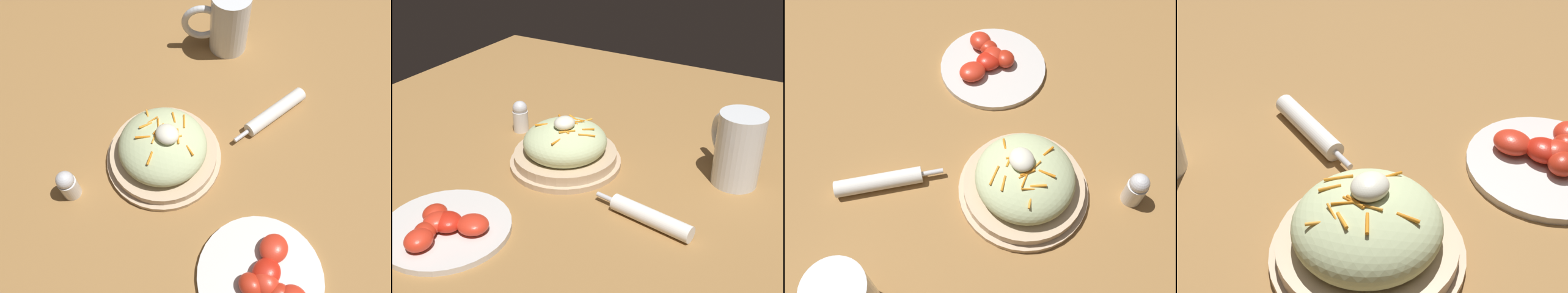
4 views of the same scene
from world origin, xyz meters
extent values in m
plane|color=#9E703D|center=(0.00, 0.00, 0.00)|extent=(1.43, 1.43, 0.00)
cylinder|color=#D1B28E|center=(0.06, 0.09, 0.01)|extent=(0.21, 0.21, 0.01)
cylinder|color=#D1B28E|center=(0.06, 0.09, 0.02)|extent=(0.20, 0.20, 0.02)
ellipsoid|color=beige|center=(0.06, 0.09, 0.05)|extent=(0.16, 0.16, 0.07)
cylinder|color=orange|center=(0.06, 0.11, 0.09)|extent=(0.01, 0.02, 0.00)
cylinder|color=orange|center=(0.05, 0.04, 0.08)|extent=(0.02, 0.03, 0.01)
cylinder|color=orange|center=(0.04, 0.14, 0.08)|extent=(0.01, 0.02, 0.01)
cylinder|color=orange|center=(0.09, 0.08, 0.08)|extent=(0.01, 0.02, 0.01)
cylinder|color=orange|center=(0.07, 0.05, 0.08)|extent=(0.02, 0.02, 0.01)
cylinder|color=orange|center=(0.09, 0.10, 0.08)|extent=(0.01, 0.02, 0.01)
cylinder|color=orange|center=(0.11, 0.07, 0.08)|extent=(0.02, 0.01, 0.00)
cylinder|color=orange|center=(0.08, 0.12, 0.08)|extent=(0.02, 0.02, 0.00)
cylinder|color=orange|center=(0.01, 0.08, 0.08)|extent=(0.02, 0.01, 0.01)
cylinder|color=orange|center=(0.08, 0.08, 0.09)|extent=(0.02, 0.02, 0.01)
cylinder|color=orange|center=(0.04, 0.07, 0.08)|extent=(0.02, 0.02, 0.00)
cylinder|color=orange|center=(0.07, 0.09, 0.09)|extent=(0.00, 0.02, 0.00)
cylinder|color=orange|center=(0.07, 0.09, 0.09)|extent=(0.01, 0.03, 0.01)
cylinder|color=orange|center=(0.04, 0.08, 0.09)|extent=(0.01, 0.03, 0.01)
ellipsoid|color=white|center=(0.05, 0.09, 0.09)|extent=(0.04, 0.04, 0.02)
cylinder|color=white|center=(0.16, -0.21, 0.07)|extent=(0.08, 0.08, 0.14)
cylinder|color=orange|center=(0.16, -0.21, 0.03)|extent=(0.07, 0.07, 0.06)
cylinder|color=white|center=(0.16, -0.21, 0.07)|extent=(0.07, 0.07, 0.01)
torus|color=white|center=(0.20, -0.17, 0.07)|extent=(0.07, 0.07, 0.09)
cylinder|color=white|center=(-0.03, -0.13, 0.01)|extent=(0.05, 0.15, 0.03)
cylinder|color=silver|center=(-0.02, -0.04, 0.01)|extent=(0.01, 0.04, 0.01)
cylinder|color=silver|center=(-0.21, 0.14, 0.01)|extent=(0.21, 0.21, 0.01)
ellipsoid|color=red|center=(-0.21, 0.14, 0.02)|extent=(0.05, 0.05, 0.03)
ellipsoid|color=red|center=(-0.22, 0.15, 0.02)|extent=(0.05, 0.05, 0.03)
ellipsoid|color=red|center=(-0.20, 0.10, 0.02)|extent=(0.05, 0.06, 0.03)
ellipsoid|color=red|center=(-0.21, 0.17, 0.02)|extent=(0.04, 0.04, 0.03)
cylinder|color=white|center=(0.13, 0.25, 0.02)|extent=(0.03, 0.03, 0.05)
sphere|color=silver|center=(0.13, 0.25, 0.05)|extent=(0.03, 0.03, 0.03)
camera|label=1|loc=(-0.23, 0.32, 0.69)|focal=37.82mm
camera|label=2|loc=(-0.64, -0.36, 0.50)|focal=46.10mm
camera|label=3|loc=(0.35, -0.09, 0.68)|focal=42.02mm
camera|label=4|loc=(0.33, 0.39, 0.47)|focal=51.02mm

